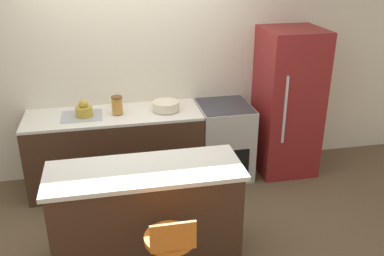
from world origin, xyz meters
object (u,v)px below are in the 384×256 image
at_px(oven_range, 224,140).
at_px(mixing_bowl, 166,106).
at_px(refrigerator, 287,102).
at_px(kettle, 84,110).

xyz_separation_m(oven_range, mixing_bowl, (-0.70, -0.02, 0.50)).
distance_m(refrigerator, kettle, 2.38).
xyz_separation_m(refrigerator, mixing_bowl, (-1.48, -0.00, 0.07)).
relative_size(oven_range, kettle, 4.72).
bearing_deg(oven_range, mixing_bowl, -178.72).
bearing_deg(mixing_bowl, refrigerator, 0.11).
bearing_deg(mixing_bowl, oven_range, 1.28).
height_order(refrigerator, mixing_bowl, refrigerator).
xyz_separation_m(kettle, mixing_bowl, (0.90, 0.00, -0.02)).
relative_size(refrigerator, mixing_bowl, 5.91).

